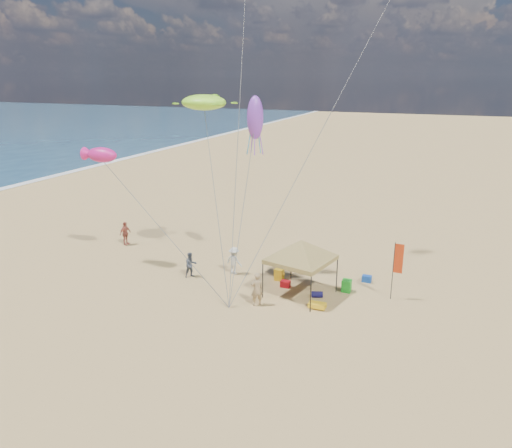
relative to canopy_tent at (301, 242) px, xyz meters
The scene contains 18 objects.
ground 5.30m from the canopy_tent, 124.37° to the right, with size 280.00×280.00×0.00m, color tan.
canopy_tent is the anchor object (origin of this frame).
feather_flag 5.21m from the canopy_tent, 15.67° to the left, with size 0.50×0.04×3.28m.
cooler_red 3.18m from the canopy_tent, 148.65° to the left, with size 0.54×0.38×0.38m, color red.
cooler_blue 5.35m from the canopy_tent, 45.83° to the left, with size 0.54×0.38×0.38m, color #123D97.
bag_navy 3.09m from the canopy_tent, ahead, with size 0.36×0.36×0.60m, color #0F0E3E.
bag_orange 4.98m from the canopy_tent, 107.10° to the left, with size 0.36×0.36×0.60m, color orange.
chair_green 3.86m from the canopy_tent, 31.49° to the left, with size 0.50×0.50×0.70m, color #1C9C20.
chair_yellow 3.60m from the canopy_tent, 139.59° to the left, with size 0.50×0.50×0.70m, color yellow.
crate_grey 3.34m from the canopy_tent, 45.17° to the right, with size 0.34×0.30×0.28m, color slate.
beach_cart 3.46m from the canopy_tent, 43.44° to the right, with size 0.90×0.50×0.24m, color yellow.
person_near_a 3.49m from the canopy_tent, 129.41° to the right, with size 0.68×0.44×1.85m, color tan.
person_near_b 7.24m from the canopy_tent, behind, with size 0.76×0.59×1.56m, color #38404D.
person_near_c 5.32m from the canopy_tent, 164.13° to the left, with size 1.11×0.64×1.72m, color beige.
person_far_a 14.68m from the canopy_tent, 167.16° to the left, with size 1.00×0.42×1.71m, color #A04D3D.
turtle_kite 9.54m from the canopy_tent, behind, with size 2.62×2.10×0.87m, color #9FFE2F.
fish_kite 13.28m from the canopy_tent, behind, with size 2.07×1.03×0.92m, color #D11C7B.
squid_kite 7.57m from the canopy_tent, 149.49° to the left, with size 0.94×0.94×2.45m, color purple.
Camera 1 is at (9.74, -20.55, 11.81)m, focal length 34.45 mm.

